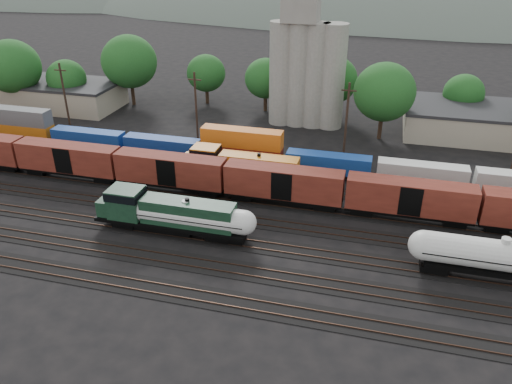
% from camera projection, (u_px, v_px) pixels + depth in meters
% --- Properties ---
extents(ground, '(600.00, 600.00, 0.00)m').
position_uv_depth(ground, '(227.00, 218.00, 61.43)').
color(ground, black).
extents(tracks, '(180.00, 33.20, 0.20)m').
position_uv_depth(tracks, '(227.00, 217.00, 61.41)').
color(tracks, black).
rests_on(tracks, ground).
extents(green_locomotive, '(18.16, 3.20, 4.81)m').
position_uv_depth(green_locomotive, '(162.00, 212.00, 57.25)').
color(green_locomotive, black).
rests_on(green_locomotive, ground).
extents(tank_car_a, '(16.39, 2.93, 4.30)m').
position_uv_depth(tank_car_a, '(187.00, 216.00, 56.66)').
color(tank_car_a, silver).
rests_on(tank_car_a, ground).
extents(tank_car_b, '(17.96, 3.22, 4.71)m').
position_uv_depth(tank_car_b, '(502.00, 257.00, 49.06)').
color(tank_car_b, silver).
rests_on(tank_car_b, ground).
extents(orange_locomotive, '(18.26, 3.04, 4.57)m').
position_uv_depth(orange_locomotive, '(237.00, 165.00, 69.18)').
color(orange_locomotive, black).
rests_on(orange_locomotive, ground).
extents(boxcar_string, '(184.40, 2.90, 4.20)m').
position_uv_depth(boxcar_string, '(345.00, 190.00, 61.19)').
color(boxcar_string, black).
rests_on(boxcar_string, ground).
extents(container_wall, '(165.12, 2.60, 5.80)m').
position_uv_depth(container_wall, '(127.00, 140.00, 77.93)').
color(container_wall, black).
rests_on(container_wall, ground).
extents(grain_silo, '(13.40, 5.00, 29.00)m').
position_uv_depth(grain_silo, '(306.00, 63.00, 86.42)').
color(grain_silo, gray).
rests_on(grain_silo, ground).
extents(industrial_sheds, '(119.38, 17.26, 5.10)m').
position_uv_depth(industrial_sheds, '(322.00, 114.00, 89.03)').
color(industrial_sheds, '#9E937F').
rests_on(industrial_sheds, ground).
extents(tree_band, '(163.83, 22.61, 13.87)m').
position_uv_depth(tree_band, '(287.00, 83.00, 89.13)').
color(tree_band, black).
rests_on(tree_band, ground).
extents(utility_poles, '(122.20, 0.36, 12.00)m').
position_uv_depth(utility_poles, '(269.00, 114.00, 77.46)').
color(utility_poles, black).
rests_on(utility_poles, ground).
extents(distant_hills, '(860.00, 286.00, 130.00)m').
position_uv_depth(distant_hills, '(404.00, 34.00, 288.72)').
color(distant_hills, '#59665B').
rests_on(distant_hills, ground).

